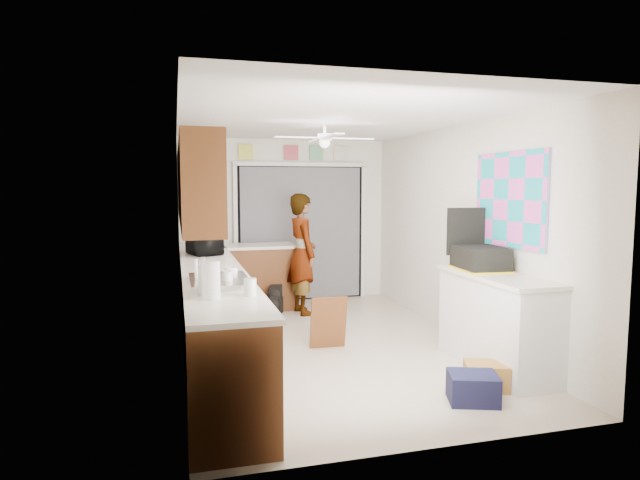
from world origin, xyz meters
TOP-DOWN VIEW (x-y plane):
  - floor at (0.00, 0.00)m, footprint 5.00×5.00m
  - ceiling at (0.00, 0.00)m, footprint 5.00×5.00m
  - wall_back at (0.00, 2.50)m, footprint 3.20×0.00m
  - wall_front at (0.00, -2.50)m, footprint 3.20×0.00m
  - wall_left at (-1.60, 0.00)m, footprint 0.00×5.00m
  - wall_right at (1.60, 0.00)m, footprint 0.00×5.00m
  - left_base_cabinets at (-1.30, 0.00)m, footprint 0.60×4.80m
  - left_countertop at (-1.29, 0.00)m, footprint 0.62×4.80m
  - upper_cabinets at (-1.44, 0.20)m, footprint 0.32×4.00m
  - sink_basin at (-1.29, -1.00)m, footprint 0.50×0.76m
  - faucet at (-1.48, -1.00)m, footprint 0.03×0.03m
  - peninsula_base at (-0.50, 2.00)m, footprint 1.00×0.60m
  - peninsula_top at (-0.50, 2.00)m, footprint 1.04×0.64m
  - back_opening_recess at (0.25, 2.47)m, footprint 2.00×0.06m
  - curtain_panel at (0.25, 2.43)m, footprint 1.90×0.03m
  - door_trim_left at (-0.77, 2.44)m, footprint 0.06×0.04m
  - door_trim_right at (1.27, 2.44)m, footprint 0.06×0.04m
  - door_trim_head at (0.25, 2.44)m, footprint 2.10×0.04m
  - header_frame_0 at (-0.60, 2.47)m, footprint 0.22×0.02m
  - header_frame_2 at (0.10, 2.47)m, footprint 0.22×0.02m
  - header_frame_3 at (0.50, 2.47)m, footprint 0.22×0.02m
  - header_frame_4 at (0.90, 2.47)m, footprint 0.22×0.02m
  - route66_sign at (-0.95, 2.47)m, footprint 0.22×0.02m
  - right_counter_base at (1.35, -1.20)m, footprint 0.50×1.40m
  - right_counter_top at (1.34, -1.20)m, footprint 0.54×1.44m
  - abstract_painting at (1.58, -1.00)m, footprint 0.03×1.15m
  - ceiling_fan at (0.00, 0.20)m, footprint 1.14×1.14m
  - microwave at (-1.30, 1.06)m, footprint 0.46×0.57m
  - soap_bottle at (-1.44, -1.47)m, footprint 0.12×0.12m
  - cup at (-1.16, -0.71)m, footprint 0.16×0.16m
  - jar_a at (-1.10, -1.60)m, footprint 0.13×0.13m
  - jar_b at (-1.23, -1.13)m, footprint 0.11×0.11m
  - paper_towel_roll at (-1.40, -1.65)m, footprint 0.16×0.16m
  - suitcase at (1.32, -0.92)m, footprint 0.46×0.58m
  - suitcase_rim at (1.32, -0.92)m, footprint 0.49×0.61m
  - suitcase_lid at (1.32, -0.63)m, footprint 0.42×0.06m
  - cardboard_box at (0.97, -1.63)m, footprint 0.44×0.39m
  - navy_crate at (0.70, -1.86)m, footprint 0.48×0.44m
  - cabinet_door_panel at (-0.06, -0.16)m, footprint 0.40×0.17m
  - man at (0.05, 1.55)m, footprint 0.47×0.65m
  - dog at (-0.33, 1.55)m, footprint 0.39×0.62m

SIDE VIEW (x-z plane):
  - floor at x=0.00m, z-range 0.00..0.00m
  - cardboard_box at x=0.97m, z-range 0.00..0.23m
  - navy_crate at x=0.70m, z-range 0.00..0.24m
  - dog at x=-0.33m, z-range 0.00..0.45m
  - cabinet_door_panel at x=-0.06m, z-range 0.00..0.59m
  - left_base_cabinets at x=-1.30m, z-range 0.00..0.90m
  - peninsula_base at x=-0.50m, z-range 0.00..0.90m
  - right_counter_base at x=1.35m, z-range 0.00..0.90m
  - man at x=0.05m, z-range 0.00..1.68m
  - left_countertop at x=-1.29m, z-range 0.90..0.94m
  - peninsula_top at x=-0.50m, z-range 0.90..0.94m
  - right_counter_top at x=1.34m, z-range 0.90..0.94m
  - suitcase_rim at x=1.32m, z-range 0.94..0.96m
  - sink_basin at x=-1.29m, z-range 0.92..0.98m
  - cup at x=-1.16m, z-range 0.94..1.04m
  - jar_b at x=-1.23m, z-range 0.94..1.06m
  - jar_a at x=-1.10m, z-range 0.94..1.08m
  - faucet at x=-1.48m, z-range 0.94..1.16m
  - back_opening_recess at x=0.25m, z-range 0.00..2.10m
  - door_trim_left at x=-0.77m, z-range 0.00..2.10m
  - door_trim_right at x=1.27m, z-range 0.00..2.10m
  - curtain_panel at x=0.25m, z-range 0.03..2.08m
  - suitcase at x=1.32m, z-range 0.94..1.18m
  - microwave at x=-1.30m, z-range 0.94..1.22m
  - paper_towel_roll at x=-1.40m, z-range 0.94..1.23m
  - soap_bottle at x=-1.44m, z-range 0.94..1.24m
  - wall_back at x=0.00m, z-range -0.35..2.85m
  - wall_front at x=0.00m, z-range -0.35..2.85m
  - wall_left at x=-1.60m, z-range -1.25..3.75m
  - wall_right at x=1.60m, z-range -1.25..3.75m
  - suitcase_lid at x=1.32m, z-range 1.06..1.56m
  - abstract_painting at x=1.58m, z-range 1.17..2.12m
  - upper_cabinets at x=-1.44m, z-range 1.40..2.20m
  - door_trim_head at x=0.25m, z-range 2.09..2.15m
  - header_frame_0 at x=-0.60m, z-range 2.19..2.41m
  - header_frame_2 at x=0.10m, z-range 2.19..2.41m
  - header_frame_3 at x=0.50m, z-range 2.19..2.41m
  - header_frame_4 at x=0.90m, z-range 2.19..2.41m
  - route66_sign at x=-0.95m, z-range 2.17..2.43m
  - ceiling_fan at x=0.00m, z-range 2.20..2.44m
  - ceiling at x=0.00m, z-range 2.50..2.50m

